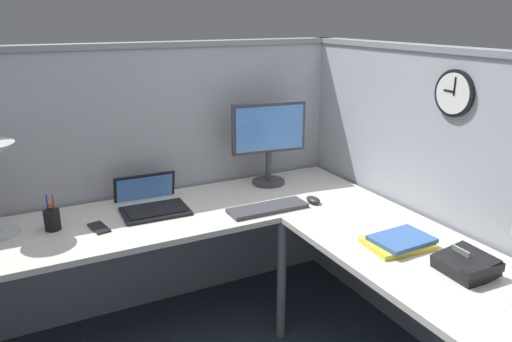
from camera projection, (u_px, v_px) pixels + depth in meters
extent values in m
cube|color=#999EA8|center=(146.00, 183.00, 2.91)|extent=(2.57, 0.10, 1.55)
cube|color=gray|center=(136.00, 45.00, 2.66)|extent=(2.57, 0.12, 0.03)
cube|color=#999EA8|center=(447.00, 211.00, 2.48)|extent=(0.10, 2.37, 1.55)
cube|color=gray|center=(467.00, 51.00, 2.24)|extent=(0.12, 2.37, 0.03)
cube|color=beige|center=(165.00, 216.00, 2.58)|extent=(2.35, 0.66, 0.03)
cube|color=beige|center=(440.00, 270.00, 2.04)|extent=(0.66, 1.49, 0.03)
cylinder|color=slate|center=(281.00, 280.00, 2.66)|extent=(0.05, 0.05, 0.70)
cylinder|color=#38383D|center=(268.00, 182.00, 3.03)|extent=(0.20, 0.20, 0.02)
cylinder|color=#38383D|center=(269.00, 166.00, 3.00)|extent=(0.04, 0.04, 0.20)
cube|color=#38383D|center=(269.00, 128.00, 2.92)|extent=(0.46, 0.09, 0.30)
cube|color=#4C84D8|center=(270.00, 128.00, 2.91)|extent=(0.42, 0.06, 0.26)
cube|color=black|center=(155.00, 211.00, 2.58)|extent=(0.35, 0.25, 0.02)
cube|color=black|center=(155.00, 209.00, 2.58)|extent=(0.30, 0.19, 0.00)
cube|color=black|center=(145.00, 191.00, 2.76)|extent=(0.34, 0.08, 0.22)
cube|color=#4C84D8|center=(145.00, 192.00, 2.76)|extent=(0.31, 0.06, 0.18)
cube|color=#38383D|center=(268.00, 208.00, 2.61)|extent=(0.43, 0.14, 0.02)
ellipsoid|color=#232326|center=(313.00, 200.00, 2.71)|extent=(0.06, 0.10, 0.03)
cylinder|color=#B7BABF|center=(1.00, 233.00, 2.32)|extent=(0.17, 0.17, 0.02)
cylinder|color=black|center=(52.00, 220.00, 2.36)|extent=(0.08, 0.08, 0.10)
cylinder|color=#1E1EB2|center=(48.00, 207.00, 2.35)|extent=(0.01, 0.02, 0.13)
cylinder|color=#B21E1E|center=(54.00, 207.00, 2.34)|extent=(0.01, 0.01, 0.13)
cylinder|color=#D8591E|center=(51.00, 204.00, 2.35)|extent=(0.03, 0.03, 0.01)
cube|color=black|center=(99.00, 228.00, 2.39)|extent=(0.09, 0.15, 0.01)
cube|color=black|center=(465.00, 265.00, 1.97)|extent=(0.20, 0.21, 0.10)
cube|color=#8CA58C|center=(461.00, 253.00, 1.98)|extent=(0.02, 0.09, 0.04)
cube|color=black|center=(483.00, 270.00, 1.89)|extent=(0.19, 0.05, 0.04)
cube|color=yellow|center=(397.00, 243.00, 2.21)|extent=(0.30, 0.24, 0.02)
cube|color=#335999|center=(402.00, 239.00, 2.20)|extent=(0.27, 0.20, 0.02)
cylinder|color=black|center=(455.00, 93.00, 2.27)|extent=(0.03, 0.22, 0.22)
cylinder|color=white|center=(453.00, 94.00, 2.26)|extent=(0.00, 0.19, 0.19)
cube|color=black|center=(449.00, 91.00, 2.27)|extent=(0.00, 0.06, 0.01)
cube|color=black|center=(455.00, 86.00, 2.24)|extent=(0.00, 0.01, 0.08)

